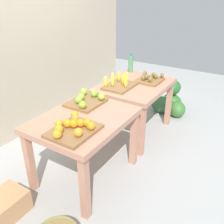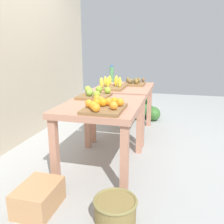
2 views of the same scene
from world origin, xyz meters
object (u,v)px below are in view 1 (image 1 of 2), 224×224
apple_bin (86,100)px  display_table_left (84,126)px  kiwi_bin (150,79)px  cardboard_produce_box (4,207)px  display_table_right (135,91)px  orange_bin (74,128)px  banana_crate (119,84)px  watermelon_pile (170,101)px  water_bottle (131,64)px

apple_bin → display_table_left: bearing=-147.7°
kiwi_bin → cardboard_produce_box: kiwi_bin is taller
display_table_right → orange_bin: orange_bin is taller
orange_bin → display_table_left: bearing=19.7°
banana_crate → watermelon_pile: banana_crate is taller
orange_bin → watermelon_pile: orange_bin is taller
watermelon_pile → water_bottle: bearing=132.9°
display_table_right → watermelon_pile: display_table_right is taller
orange_bin → cardboard_produce_box: bearing=145.5°
kiwi_bin → apple_bin: bearing=164.2°
display_table_right → orange_bin: size_ratio=2.34×
display_table_left → display_table_right: bearing=0.0°
banana_crate → cardboard_produce_box: size_ratio=1.10×
kiwi_bin → watermelon_pile: (0.71, -0.10, -0.58)m
banana_crate → kiwi_bin: 0.48m
display_table_left → watermelon_pile: (2.02, -0.22, -0.44)m
cardboard_produce_box → water_bottle: bearing=-0.0°
display_table_right → apple_bin: size_ratio=2.48×
display_table_right → orange_bin: bearing=-176.0°
display_table_right → banana_crate: 0.29m
display_table_left → watermelon_pile: display_table_left is taller
watermelon_pile → cardboard_produce_box: watermelon_pile is taller
kiwi_bin → water_bottle: water_bottle is taller
display_table_left → apple_bin: apple_bin is taller
banana_crate → cardboard_produce_box: 1.89m
display_table_left → orange_bin: bearing=-160.3°
apple_bin → banana_crate: banana_crate is taller
display_table_left → apple_bin: bearing=32.3°
apple_bin → kiwi_bin: apple_bin is taller
display_table_right → apple_bin: bearing=168.2°
display_table_left → kiwi_bin: 1.33m
banana_crate → kiwi_bin: bearing=-30.8°
display_table_left → display_table_right: 1.12m
display_table_right → kiwi_bin: size_ratio=2.89×
apple_bin → watermelon_pile: 1.88m
watermelon_pile → display_table_right: bearing=166.6°
display_table_left → water_bottle: 1.59m
cardboard_produce_box → watermelon_pile: bearing=-10.2°
display_table_left → display_table_right: (1.12, 0.00, 0.00)m
kiwi_bin → banana_crate: bearing=149.2°
banana_crate → display_table_left: bearing=-172.2°
water_bottle → watermelon_pile: (0.48, -0.52, -0.68)m
water_bottle → watermelon_pile: bearing=-47.1°
display_table_right → cardboard_produce_box: 2.05m
orange_bin → cardboard_produce_box: orange_bin is taller
kiwi_bin → cardboard_produce_box: 2.30m
kiwi_bin → cardboard_produce_box: size_ratio=0.90×
cardboard_produce_box → display_table_left: bearing=-19.5°
display_table_left → banana_crate: bearing=7.8°
watermelon_pile → orange_bin: bearing=177.0°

